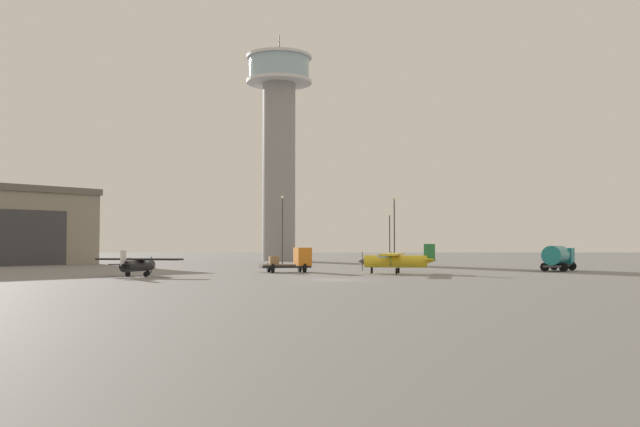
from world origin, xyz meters
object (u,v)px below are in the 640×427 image
object	(u,v)px
truck_flatbed_orange	(294,260)
light_post_north	(282,225)
light_post_centre	(394,226)
control_tower	(279,135)
truck_fuel_tanker_teal	(558,257)
airplane_black	(137,264)
airplane_yellow	(396,260)
light_post_east	(390,234)

from	to	relation	value
truck_flatbed_orange	light_post_north	size ratio (longest dim) A/B	0.58
light_post_centre	light_post_north	bearing A→B (deg)	-178.63
truck_flatbed_orange	control_tower	bearing A→B (deg)	79.56
truck_fuel_tanker_teal	light_post_north	distance (m)	40.55
light_post_centre	truck_flatbed_orange	bearing A→B (deg)	-119.06
truck_flatbed_orange	light_post_centre	xyz separation A→B (m)	(14.80, 26.63, 4.60)
light_post_north	truck_flatbed_orange	bearing A→B (deg)	-85.63
airplane_black	control_tower	bearing A→B (deg)	3.68
airplane_black	light_post_centre	distance (m)	47.77
airplane_yellow	light_post_centre	size ratio (longest dim) A/B	1.06
truck_fuel_tanker_teal	truck_flatbed_orange	size ratio (longest dim) A/B	1.21
control_tower	truck_flatbed_orange	bearing A→B (deg)	-86.30
airplane_black	truck_fuel_tanker_teal	world-z (taller)	truck_fuel_tanker_teal
airplane_yellow	light_post_centre	world-z (taller)	light_post_centre
airplane_yellow	control_tower	bearing A→B (deg)	-62.72
truck_flatbed_orange	light_post_centre	distance (m)	30.81
control_tower	airplane_black	bearing A→B (deg)	-100.09
airplane_yellow	light_post_east	world-z (taller)	light_post_east
light_post_north	airplane_black	bearing A→B (deg)	-109.29
light_post_north	light_post_centre	size ratio (longest dim) A/B	1.02
light_post_east	light_post_north	xyz separation A→B (m)	(-17.32, -10.19, 1.17)
light_post_north	light_post_centre	xyz separation A→B (m)	(16.81, 0.40, -0.12)
airplane_black	light_post_north	bearing A→B (deg)	-5.52
airplane_yellow	truck_flatbed_orange	bearing A→B (deg)	-7.27
airplane_yellow	truck_flatbed_orange	world-z (taller)	airplane_yellow
control_tower	light_post_north	distance (m)	32.59
control_tower	light_post_centre	bearing A→B (deg)	-55.85
light_post_centre	airplane_yellow	bearing A→B (deg)	-97.11
control_tower	truck_fuel_tanker_teal	distance (m)	65.07
control_tower	truck_fuel_tanker_teal	size ratio (longest dim) A/B	5.92
light_post_east	light_post_centre	size ratio (longest dim) A/B	0.80
control_tower	truck_fuel_tanker_teal	xyz separation A→B (m)	(34.29, -50.71, -22.07)
light_post_east	airplane_black	bearing A→B (deg)	-122.75
airplane_black	light_post_north	distance (m)	39.23
light_post_centre	control_tower	bearing A→B (deg)	124.15
control_tower	airplane_yellow	bearing A→B (deg)	-75.95
truck_flatbed_orange	light_post_east	bearing A→B (deg)	53.05
truck_flatbed_orange	light_post_centre	size ratio (longest dim) A/B	0.59
truck_fuel_tanker_teal	light_post_centre	world-z (taller)	light_post_centre
truck_fuel_tanker_teal	light_post_centre	bearing A→B (deg)	66.39
airplane_yellow	light_post_centre	xyz separation A→B (m)	(3.83, 30.73, 4.44)
truck_fuel_tanker_teal	light_post_east	size ratio (longest dim) A/B	0.89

